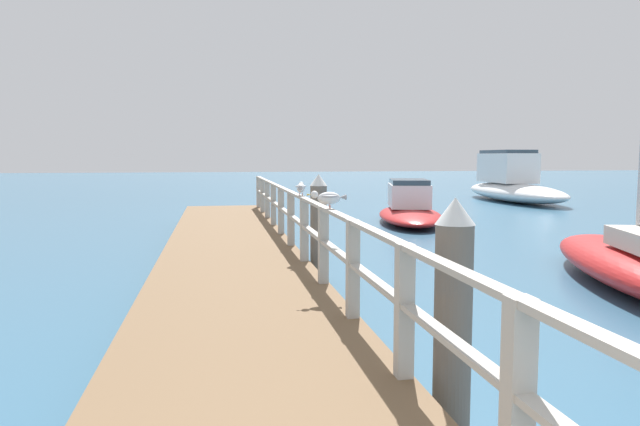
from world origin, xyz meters
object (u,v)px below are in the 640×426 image
boat_3 (410,208)px  dock_piling_near (453,317)px  dock_piling_far (319,226)px  seagull_foreground (328,197)px  seagull_background (301,187)px  boat_6 (512,184)px

boat_3 → dock_piling_near: bearing=-94.0°
dock_piling_far → boat_3: (4.38, 8.18, -0.46)m
dock_piling_near → boat_3: 14.62m
seagull_foreground → boat_3: 12.11m
dock_piling_near → boat_3: bearing=72.5°
seagull_background → boat_6: 20.55m
seagull_background → boat_3: bearing=71.4°
boat_3 → seagull_foreground: bearing=-99.9°
seagull_foreground → boat_3: seagull_foreground is taller
seagull_background → boat_6: size_ratio=0.05×
dock_piling_far → seagull_foreground: dock_piling_far is taller
dock_piling_near → seagull_foreground: dock_piling_near is taller
dock_piling_near → boat_3: dock_piling_near is taller
seagull_background → boat_3: (4.76, 8.71, -1.16)m
seagull_background → boat_6: (12.36, 16.40, -0.81)m
boat_3 → boat_6: 10.81m
dock_piling_near → seagull_foreground: 2.98m
seagull_foreground → dock_piling_near: bearing=-172.5°
dock_piling_near → boat_6: bearing=61.0°
seagull_foreground → boat_6: bearing=-33.7°
dock_piling_far → seagull_background: dock_piling_far is taller
seagull_foreground → boat_6: size_ratio=0.05×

